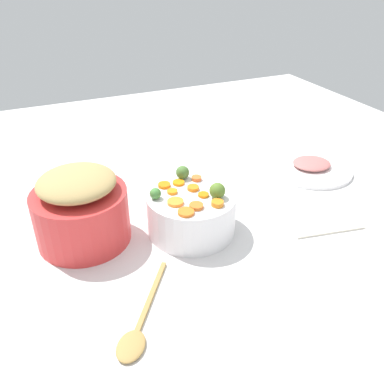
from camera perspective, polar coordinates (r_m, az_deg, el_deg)
name	(u,v)px	position (r m, az deg, el deg)	size (l,w,h in m)	color
tabletop	(182,235)	(1.07, -1.41, -6.17)	(2.40, 2.40, 0.02)	silver
serving_bowl_carrots	(192,214)	(1.04, 0.00, -3.08)	(0.23, 0.23, 0.11)	white
metal_pot	(82,216)	(1.04, -15.29, -3.31)	(0.23, 0.23, 0.14)	red
stuffing_mound	(76,182)	(0.99, -16.05, 1.31)	(0.19, 0.19, 0.05)	tan
carrot_slice_0	(186,212)	(0.94, -0.86, -2.88)	(0.04, 0.04, 0.01)	orange
carrot_slice_1	(175,202)	(0.97, -2.36, -1.44)	(0.04, 0.04, 0.01)	orange
carrot_slice_2	(172,192)	(1.02, -2.81, 0.05)	(0.03, 0.03, 0.01)	orange
carrot_slice_3	(197,178)	(1.07, 0.64, 1.95)	(0.03, 0.03, 0.01)	orange
carrot_slice_4	(164,185)	(1.05, -3.95, 0.98)	(0.03, 0.03, 0.01)	orange
carrot_slice_5	(179,183)	(1.06, -1.92, 1.33)	(0.03, 0.03, 0.01)	orange
carrot_slice_6	(203,195)	(1.00, 1.63, -0.41)	(0.03, 0.03, 0.01)	orange
carrot_slice_7	(217,203)	(0.97, 3.62, -1.60)	(0.03, 0.03, 0.01)	orange
carrot_slice_8	(193,188)	(1.03, 0.15, 0.57)	(0.03, 0.03, 0.01)	orange
carrot_slice_9	(196,206)	(0.96, 0.60, -2.00)	(0.03, 0.03, 0.01)	orange
brussels_sprout_0	(217,191)	(0.99, 3.61, 0.19)	(0.04, 0.04, 0.04)	#547629
brussels_sprout_1	(155,194)	(0.99, -5.21, -0.23)	(0.03, 0.03, 0.03)	#45833A
brussels_sprout_2	(183,172)	(1.08, -1.34, 2.78)	(0.04, 0.04, 0.04)	#497232
wooden_spoon	(137,331)	(0.83, -7.79, -18.91)	(0.19, 0.24, 0.01)	#A98346
ham_plate	(310,168)	(1.42, 16.35, 3.22)	(0.28, 0.28, 0.01)	white
ham_slice_main	(312,163)	(1.41, 16.58, 3.92)	(0.13, 0.11, 0.02)	#BB6865
dish_towel	(321,220)	(1.16, 17.73, -3.79)	(0.20, 0.12, 0.01)	silver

